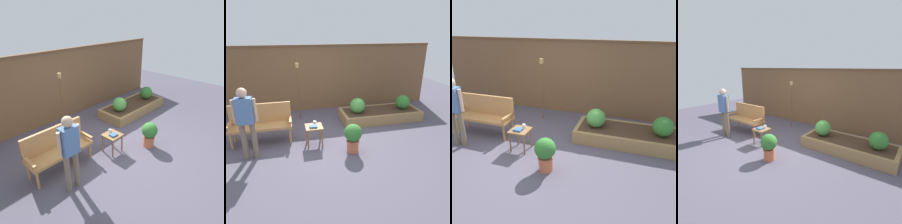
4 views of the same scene
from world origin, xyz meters
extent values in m
plane|color=#514C5B|center=(0.00, 0.00, 0.00)|extent=(14.00, 14.00, 0.00)
cube|color=brown|center=(0.00, 2.60, 1.05)|extent=(8.40, 0.10, 2.10)
cube|color=brown|center=(0.00, 2.60, 2.13)|extent=(8.40, 0.14, 0.06)
cylinder|color=#B77F47|center=(-0.85, 0.68, 0.20)|extent=(0.06, 0.06, 0.40)
cylinder|color=#B77F47|center=(-0.85, 0.32, 0.20)|extent=(0.06, 0.06, 0.40)
cylinder|color=#B77F47|center=(-2.17, 0.68, 0.20)|extent=(0.06, 0.06, 0.40)
cylinder|color=#B77F47|center=(-2.17, 0.32, 0.20)|extent=(0.06, 0.06, 0.40)
cube|color=#B77F47|center=(-1.51, 0.50, 0.43)|extent=(1.44, 0.48, 0.06)
cube|color=#B77F47|center=(-1.51, 0.71, 0.70)|extent=(1.44, 0.06, 0.48)
cube|color=#B77F47|center=(-2.20, 0.50, 0.56)|extent=(0.06, 0.48, 0.04)
cube|color=#B77F47|center=(-0.82, 0.50, 0.56)|extent=(0.06, 0.48, 0.04)
cylinder|color=olive|center=(-0.13, 0.28, 0.22)|extent=(0.04, 0.04, 0.44)
cylinder|color=olive|center=(-0.13, -0.05, 0.22)|extent=(0.04, 0.04, 0.44)
cylinder|color=olive|center=(-0.46, 0.28, 0.22)|extent=(0.04, 0.04, 0.44)
cylinder|color=olive|center=(-0.46, -0.05, 0.22)|extent=(0.04, 0.04, 0.44)
cube|color=olive|center=(-0.29, 0.12, 0.46)|extent=(0.40, 0.40, 0.04)
cylinder|color=white|center=(-0.26, 0.23, 0.52)|extent=(0.07, 0.07, 0.08)
torus|color=white|center=(-0.21, 0.23, 0.52)|extent=(0.06, 0.01, 0.06)
cube|color=#38609E|center=(-0.31, 0.06, 0.50)|extent=(0.18, 0.15, 0.04)
cylinder|color=#C66642|center=(0.51, -0.41, 0.13)|extent=(0.26, 0.26, 0.26)
cylinder|color=#C66642|center=(0.51, -0.41, 0.27)|extent=(0.29, 0.29, 0.04)
sphere|color=#33752D|center=(0.51, -0.41, 0.47)|extent=(0.40, 0.40, 0.40)
cube|color=#997547|center=(1.89, 0.75, 0.15)|extent=(2.40, 0.09, 0.30)
cube|color=#997547|center=(1.89, 1.66, 0.15)|extent=(2.40, 0.09, 0.30)
cube|color=#997547|center=(0.73, 1.20, 0.15)|extent=(0.09, 0.82, 0.30)
cube|color=#997547|center=(3.04, 1.20, 0.15)|extent=(0.09, 0.82, 0.30)
cube|color=#422D1E|center=(1.89, 1.20, 0.15)|extent=(2.22, 0.82, 0.30)
cylinder|color=brown|center=(1.14, 1.15, 0.33)|extent=(0.04, 0.04, 0.06)
sphere|color=#4C9942|center=(1.14, 1.15, 0.52)|extent=(0.44, 0.44, 0.44)
cylinder|color=brown|center=(2.60, 1.15, 0.33)|extent=(0.04, 0.04, 0.06)
sphere|color=#33752D|center=(2.60, 1.15, 0.52)|extent=(0.43, 0.43, 0.43)
cylinder|color=brown|center=(-0.50, 1.82, 0.79)|extent=(0.03, 0.03, 1.58)
cylinder|color=#AD894C|center=(-0.50, 1.82, 1.64)|extent=(0.10, 0.10, 0.13)
cylinder|color=#70604C|center=(-1.59, -0.15, 0.41)|extent=(0.11, 0.11, 0.82)
cylinder|color=#70604C|center=(-1.79, -0.15, 0.41)|extent=(0.11, 0.11, 0.82)
cube|color=#4C70A3|center=(-1.69, -0.15, 1.09)|extent=(0.32, 0.20, 0.54)
cylinder|color=tan|center=(-1.49, -0.15, 1.09)|extent=(0.07, 0.07, 0.49)
cylinder|color=tan|center=(-1.89, -0.15, 1.09)|extent=(0.07, 0.07, 0.49)
sphere|color=tan|center=(-1.69, -0.15, 1.46)|extent=(0.20, 0.20, 0.20)
camera|label=1|loc=(-3.44, -2.82, 3.11)|focal=33.64mm
camera|label=2|loc=(-0.81, -4.39, 2.59)|focal=33.91mm
camera|label=3|loc=(1.97, -3.70, 2.64)|focal=36.44mm
camera|label=4|loc=(3.28, -3.21, 2.22)|focal=28.32mm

